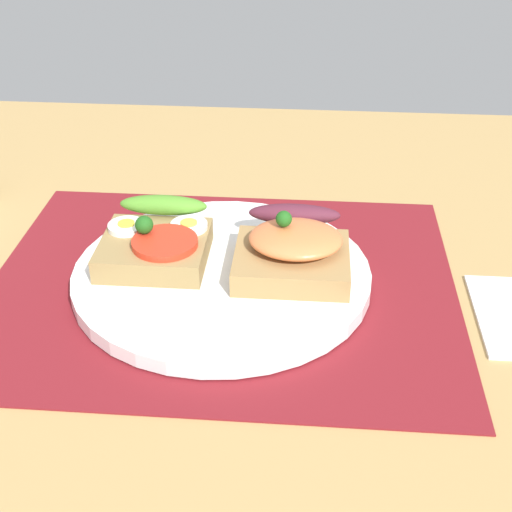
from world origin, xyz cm
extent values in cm
cube|color=tan|center=(0.00, 0.00, -1.60)|extent=(120.00, 90.00, 3.20)
cube|color=maroon|center=(0.00, 0.00, 0.15)|extent=(40.94, 33.47, 0.30)
cylinder|color=white|center=(0.00, 0.00, 0.96)|extent=(26.04, 26.04, 1.32)
cube|color=olive|center=(-6.08, 1.03, 2.69)|extent=(9.26, 8.71, 2.15)
cylinder|color=red|center=(-4.89, 0.41, 4.07)|extent=(5.72, 5.72, 0.60)
ellipsoid|color=#4F8E2A|center=(-6.08, 5.78, 4.67)|extent=(8.15, 2.20, 1.80)
sphere|color=#1E5919|center=(-6.82, 1.03, 5.17)|extent=(1.60, 1.60, 1.60)
cylinder|color=white|center=(-8.86, 2.63, 4.02)|extent=(3.34, 3.34, 0.50)
cylinder|color=yellow|center=(-8.86, 2.63, 4.35)|extent=(1.50, 1.50, 0.16)
cylinder|color=white|center=(-3.30, 3.21, 4.02)|extent=(3.34, 3.34, 0.50)
cylinder|color=yellow|center=(-3.30, 3.21, 4.35)|extent=(1.50, 1.50, 0.16)
cube|color=#9C7947|center=(6.08, 0.48, 2.66)|extent=(9.80, 8.53, 2.08)
ellipsoid|color=orange|center=(6.34, 0.62, 4.63)|extent=(8.04, 6.82, 1.87)
ellipsoid|color=#542030|center=(6.08, 5.14, 4.60)|extent=(8.33, 2.20, 1.80)
sphere|color=#1E5919|center=(5.28, 1.08, 6.27)|extent=(1.40, 1.40, 1.40)
camera|label=1|loc=(7.31, -52.77, 35.57)|focal=50.74mm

